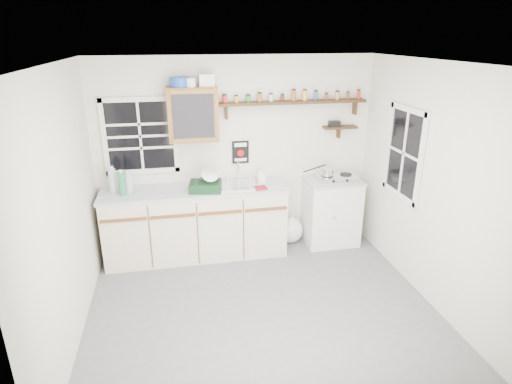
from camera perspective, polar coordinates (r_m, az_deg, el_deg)
room at (r=4.13m, az=0.79°, el=-0.72°), size 3.64×3.24×2.54m
main_cabinet at (r=5.56m, az=-7.98°, el=-3.99°), size 2.31×0.63×0.92m
right_cabinet at (r=5.95m, az=9.94°, el=-2.50°), size 0.73×0.57×0.91m
sink at (r=5.44m, az=-2.58°, el=0.96°), size 0.52×0.44×0.29m
upper_cabinet at (r=5.30m, az=-8.42°, el=10.25°), size 0.60×0.32×0.65m
upper_cabinet_clutter at (r=5.24m, az=-8.80°, el=14.38°), size 0.52×0.24×0.14m
spice_shelf at (r=5.56m, az=4.93°, el=11.96°), size 1.91×0.18×0.35m
secondary_shelf at (r=5.83m, az=10.90°, el=8.54°), size 0.45×0.16×0.24m
warning_sign at (r=5.62m, az=-2.08°, el=5.33°), size 0.22×0.02×0.30m
window_back at (r=5.50m, az=-15.18°, el=7.20°), size 0.93×0.03×0.98m
window_right at (r=5.20m, az=19.17°, el=4.90°), size 0.03×0.78×1.08m
water_bottles at (r=5.39m, az=-17.65°, el=1.30°), size 0.27×0.19×0.33m
dish_rack at (r=5.27m, az=-6.60°, el=1.14°), size 0.43×0.35×0.29m
soap_bottle at (r=5.52m, az=0.68°, el=2.33°), size 0.11×0.11×0.21m
rag at (r=5.32m, az=0.61°, el=0.54°), size 0.16×0.14×0.02m
hotplate at (r=5.77m, az=10.68°, el=1.93°), size 0.52×0.29×0.08m
saucepan at (r=5.70m, az=9.44°, el=2.63°), size 0.36×0.25×0.17m
trash_bag at (r=5.96m, az=4.64°, el=-5.04°), size 0.38×0.34×0.44m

